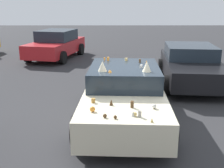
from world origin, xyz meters
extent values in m
plane|color=#2D2D30|center=(0.00, 0.00, 0.00)|extent=(60.00, 60.00, 0.00)
cube|color=beige|center=(0.00, 0.00, 0.57)|extent=(4.64, 2.04, 0.60)
cube|color=#1E2833|center=(0.17, -0.01, 1.09)|extent=(2.07, 1.77, 0.44)
cylinder|color=black|center=(-1.46, -0.86, 0.32)|extent=(0.64, 0.25, 0.63)
cylinder|color=black|center=(-1.37, 1.00, 0.32)|extent=(0.64, 0.25, 0.63)
cylinder|color=black|center=(1.37, -1.00, 0.32)|extent=(0.64, 0.25, 0.63)
cylinder|color=black|center=(1.46, 0.86, 0.32)|extent=(0.64, 0.25, 0.63)
ellipsoid|color=black|center=(1.34, -0.98, 0.58)|extent=(0.19, 0.03, 0.15)
ellipsoid|color=black|center=(0.55, 0.89, 0.72)|extent=(0.19, 0.03, 0.10)
ellipsoid|color=black|center=(0.08, 0.91, 0.69)|extent=(0.17, 0.03, 0.16)
ellipsoid|color=black|center=(-0.61, 0.95, 0.63)|extent=(0.13, 0.03, 0.15)
ellipsoid|color=black|center=(1.34, -0.98, 0.56)|extent=(0.16, 0.03, 0.09)
ellipsoid|color=black|center=(1.71, 0.83, 0.60)|extent=(0.11, 0.03, 0.11)
sphere|color=tan|center=(-1.92, -0.10, 0.91)|extent=(0.07, 0.07, 0.07)
sphere|color=#51381E|center=(-2.04, 0.25, 0.90)|extent=(0.06, 0.06, 0.06)
sphere|color=silver|center=(-1.56, -0.49, 0.92)|extent=(0.09, 0.09, 0.09)
cylinder|color=#A87A38|center=(-1.22, 0.68, 0.91)|extent=(0.08, 0.08, 0.09)
sphere|color=#51381E|center=(-1.99, 0.43, 0.91)|extent=(0.07, 0.07, 0.07)
cone|color=tan|center=(-2.18, -0.36, 0.91)|extent=(0.05, 0.05, 0.07)
cylinder|color=#51381E|center=(-1.50, -0.08, 0.94)|extent=(0.07, 0.07, 0.13)
sphere|color=orange|center=(-1.71, 0.67, 0.92)|extent=(0.10, 0.10, 0.10)
cylinder|color=gray|center=(-1.96, -0.18, 0.93)|extent=(0.08, 0.08, 0.12)
cone|color=#51381E|center=(-1.38, 0.32, 0.93)|extent=(0.10, 0.10, 0.13)
cone|color=silver|center=(-1.92, -0.06, 0.92)|extent=(0.10, 0.10, 0.10)
cylinder|color=orange|center=(0.93, 0.50, 1.34)|extent=(0.06, 0.06, 0.07)
cone|color=orange|center=(-0.47, 0.35, 1.34)|extent=(0.12, 0.12, 0.06)
cylinder|color=#51381E|center=(0.58, -0.43, 1.36)|extent=(0.07, 0.07, 0.09)
cylinder|color=silver|center=(-0.01, -0.40, 1.35)|extent=(0.10, 0.10, 0.07)
cone|color=orange|center=(0.40, -0.58, 1.36)|extent=(0.06, 0.06, 0.10)
cylinder|color=tan|center=(0.82, -0.09, 1.35)|extent=(0.09, 0.09, 0.07)
cylinder|color=orange|center=(0.84, 0.40, 1.36)|extent=(0.08, 0.08, 0.09)
cone|color=beige|center=(-0.40, -0.48, 1.43)|extent=(0.20, 0.20, 0.23)
cone|color=beige|center=(-0.35, 0.52, 1.43)|extent=(0.20, 0.20, 0.23)
cube|color=black|center=(3.06, -2.50, 0.59)|extent=(4.39, 2.24, 0.63)
cube|color=#1E2833|center=(3.44, -2.54, 1.12)|extent=(2.12, 1.86, 0.45)
cylinder|color=black|center=(1.85, -1.44, 0.32)|extent=(0.66, 0.28, 0.64)
cylinder|color=black|center=(4.27, -3.56, 0.32)|extent=(0.66, 0.28, 0.64)
cylinder|color=black|center=(4.46, -1.71, 0.32)|extent=(0.66, 0.28, 0.64)
cube|color=red|center=(7.90, 3.19, 0.59)|extent=(4.45, 2.67, 0.65)
cube|color=#1E2833|center=(8.08, 3.15, 1.18)|extent=(2.28, 2.03, 0.54)
cylinder|color=black|center=(6.44, 2.61, 0.31)|extent=(0.66, 0.36, 0.62)
cylinder|color=black|center=(6.85, 4.36, 0.31)|extent=(0.66, 0.36, 0.62)
cylinder|color=black|center=(8.95, 2.01, 0.31)|extent=(0.66, 0.36, 0.62)
cylinder|color=black|center=(9.36, 3.77, 0.31)|extent=(0.66, 0.36, 0.62)
camera|label=1|loc=(-6.46, 0.33, 2.80)|focal=44.34mm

